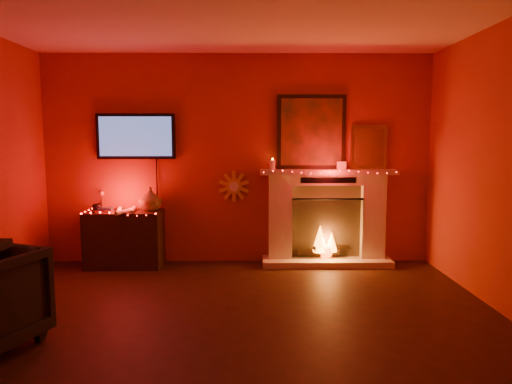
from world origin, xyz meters
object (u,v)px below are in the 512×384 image
fireplace (326,208)px  tv (136,137)px  sunburst_clock (234,187)px  console_table (126,235)px

fireplace → tv: 2.61m
fireplace → sunburst_clock: (-1.19, 0.09, 0.28)m
sunburst_clock → fireplace: bearing=-4.4°
console_table → fireplace: bearing=2.9°
fireplace → sunburst_clock: fireplace is taller
tv → sunburst_clock: size_ratio=3.10×
tv → console_table: size_ratio=1.23×
fireplace → console_table: (-2.55, -0.13, -0.32)m
fireplace → sunburst_clock: size_ratio=5.45×
sunburst_clock → console_table: (-1.36, -0.22, -0.60)m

